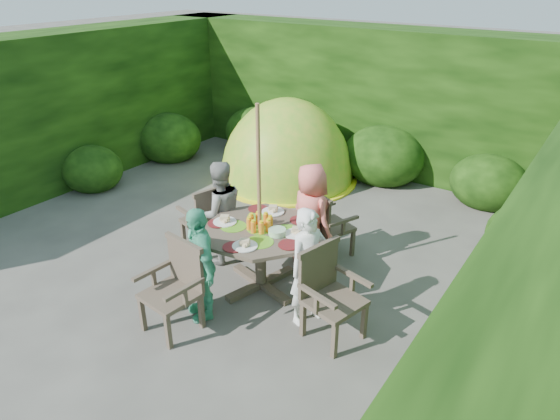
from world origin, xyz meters
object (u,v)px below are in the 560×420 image
Objects in this scene: dome_tent at (286,178)px; child_right at (309,267)px; garden_chair_front at (176,286)px; child_back at (311,216)px; garden_chair_back at (327,223)px; child_front at (200,264)px; child_left at (220,213)px; garden_chair_right at (329,292)px; parasol_pole at (259,203)px; garden_chair_left at (207,218)px; patio_table at (260,238)px.

child_right is at bearing -38.94° from dome_tent.
garden_chair_front is 1.38m from child_right.
child_back is at bearing -36.18° from dome_tent.
child_front is (-0.47, -1.84, 0.18)m from garden_chair_back.
child_left is at bearing 51.01° from child_back.
child_right is 0.97× the size of child_back.
garden_chair_right is 0.72× the size of child_right.
child_back is (-0.86, 1.05, 0.17)m from garden_chair_right.
parasol_pole is 1.26m from garden_chair_left.
garden_chair_back is (1.33, 0.79, -0.02)m from garden_chair_left.
garden_chair_front is at bearing 45.32° from garden_chair_left.
garden_chair_front is 0.33m from child_front.
child_front is (0.86, -1.05, 0.15)m from garden_chair_left.
parasol_pole is 1.63× the size of child_back.
dome_tent is (-1.84, 2.19, -0.67)m from child_back.
dome_tent is at bearing 143.16° from child_front.
child_front reaches higher than garden_chair_front.
garden_chair_back is 0.30× the size of dome_tent.
garden_chair_left is at bearing 161.41° from child_front.
child_front is (-0.98, -0.57, -0.01)m from child_right.
patio_table is 1.10m from garden_chair_right.
patio_table is 1.21× the size of child_left.
parasol_pole is 1.27m from garden_chair_back.
patio_table is 1.77× the size of garden_chair_front.
child_back is (0.20, 0.77, -0.43)m from parasol_pole.
garden_chair_front is 0.32× the size of dome_tent.
child_back reaches higher than garden_chair_left.
garden_chair_back is 0.65× the size of child_left.
dome_tent is at bearing -132.00° from child_left.
garden_chair_right reaches higher than patio_table.
garden_chair_back is 0.65× the size of child_back.
parasol_pole is (-0.00, 0.00, 0.44)m from patio_table.
child_left reaches higher than patio_table.
garden_chair_back is 1.91m from child_front.
child_front is (-0.21, -0.77, -0.01)m from patio_table.
child_front reaches higher than patio_table.
child_front is at bearing -55.23° from dome_tent.
child_front reaches higher than garden_chair_right.
dome_tent reaches higher than garden_chair_front.
garden_chair_front is at bearing -105.58° from patio_table.
garden_chair_right is 1.03× the size of garden_chair_left.
garden_chair_right is 1.56m from garden_chair_front.
garden_chair_right is (1.06, -0.28, -0.15)m from patio_table.
child_back is (-0.57, 0.98, 0.02)m from child_right.
patio_table is 1.12m from garden_chair_back.
dome_tent reaches higher than child_back.
garden_chair_left is 1.55m from garden_chair_back.
dome_tent is (-1.64, 2.96, -0.66)m from patio_table.
parasol_pole reaches higher than patio_table.
child_left reaches higher than child_right.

